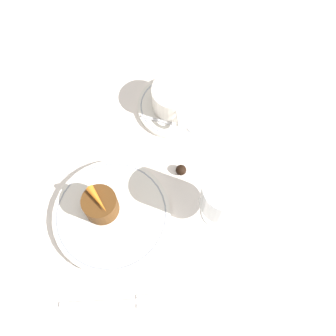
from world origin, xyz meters
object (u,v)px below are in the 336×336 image
(coffee_cup, at_px, (173,98))
(dessert_cake, at_px, (101,207))
(dinner_plate, at_px, (112,215))
(fork, at_px, (125,302))
(wine_glass, at_px, (223,197))

(coffee_cup, distance_m, dessert_cake, 0.27)
(dinner_plate, height_order, fork, dinner_plate)
(coffee_cup, xyz_separation_m, dessert_cake, (0.21, -0.17, -0.00))
(dinner_plate, relative_size, fork, 1.20)
(wine_glass, height_order, fork, wine_glass)
(dinner_plate, xyz_separation_m, coffee_cup, (-0.22, 0.15, 0.03))
(wine_glass, relative_size, fork, 0.73)
(fork, xyz_separation_m, dessert_cake, (-0.17, -0.02, 0.04))
(dinner_plate, height_order, coffee_cup, coffee_cup)
(wine_glass, height_order, dessert_cake, wine_glass)
(dinner_plate, distance_m, coffee_cup, 0.27)
(coffee_cup, bearing_deg, dinner_plate, -35.53)
(dessert_cake, bearing_deg, wine_glass, 80.74)
(dinner_plate, bearing_deg, fork, 1.50)
(coffee_cup, distance_m, fork, 0.41)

